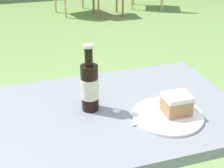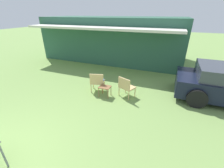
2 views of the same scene
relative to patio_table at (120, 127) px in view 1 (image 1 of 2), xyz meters
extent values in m
cylinder|color=tan|center=(0.35, 4.44, -0.48)|extent=(0.04, 0.04, 0.39)
cylinder|color=tan|center=(0.96, 4.18, -0.48)|extent=(0.04, 0.04, 0.39)
cylinder|color=tan|center=(0.46, 4.05, -0.48)|extent=(0.04, 0.04, 0.39)
cylinder|color=brown|center=(0.94, 3.82, -0.47)|extent=(0.03, 0.03, 0.41)
cylinder|color=brown|center=(1.35, 3.82, -0.47)|extent=(0.03, 0.03, 0.41)
cylinder|color=brown|center=(0.94, 4.14, -0.47)|extent=(0.03, 0.03, 0.41)
cylinder|color=brown|center=(1.35, 4.14, -0.47)|extent=(0.03, 0.03, 0.41)
cube|color=gray|center=(0.00, 0.00, 0.07)|extent=(0.88, 0.62, 0.04)
cylinder|color=gray|center=(-0.40, 0.27, -0.31)|extent=(0.04, 0.04, 0.71)
cylinder|color=gray|center=(0.40, 0.27, -0.31)|extent=(0.04, 0.04, 0.71)
cylinder|color=white|center=(0.14, -0.11, 0.09)|extent=(0.25, 0.25, 0.01)
cube|color=#AD7A4C|center=(0.17, -0.11, 0.12)|extent=(0.09, 0.08, 0.06)
cube|color=silver|center=(0.17, -0.11, 0.16)|extent=(0.09, 0.08, 0.02)
cylinder|color=black|center=(-0.11, 0.03, 0.17)|extent=(0.06, 0.06, 0.17)
cylinder|color=black|center=(-0.11, 0.03, 0.29)|extent=(0.03, 0.03, 0.07)
cylinder|color=silver|center=(-0.11, 0.03, 0.33)|extent=(0.03, 0.03, 0.01)
cylinder|color=beige|center=(-0.11, 0.03, 0.17)|extent=(0.06, 0.06, 0.08)
cube|color=silver|center=(0.08, -0.11, 0.09)|extent=(0.17, 0.04, 0.01)
cylinder|color=silver|center=(-0.02, -0.03, 0.09)|extent=(0.03, 0.03, 0.01)
camera|label=1|loc=(-0.32, -0.93, 0.69)|focal=50.00mm
camera|label=2|loc=(3.42, -0.95, 2.48)|focal=24.00mm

